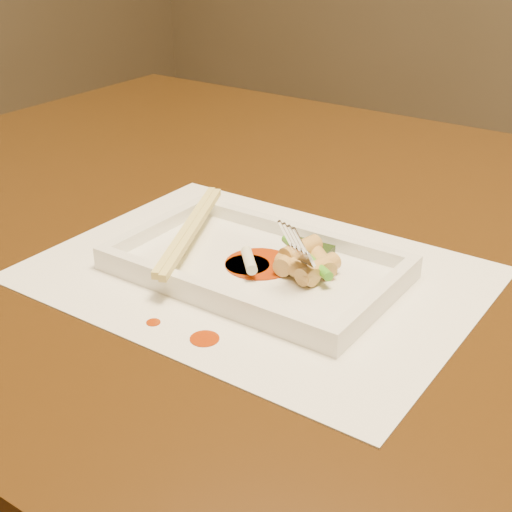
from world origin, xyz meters
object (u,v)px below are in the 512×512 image
Objects in this scene: plate_base at (256,269)px; fork at (335,202)px; table at (357,317)px; chopstick_a at (187,228)px; placemat at (256,274)px.

plate_base is 1.86× the size of fork.
table is 5.38× the size of plate_base.
table is 0.18m from plate_base.
plate_base is 1.27× the size of chopstick_a.
table is 0.22m from chopstick_a.
chopstick_a is at bearing 180.00° from plate_base.
fork is (0.07, 0.02, 0.08)m from plate_base.
fork is at bearing 14.42° from placemat.
fork is at bearing 6.75° from chopstick_a.
fork reaches higher than table.
table is at bearing 47.66° from chopstick_a.
table is at bearing 72.78° from placemat.
chopstick_a is (-0.08, 0.00, 0.03)m from placemat.
plate_base reaches higher than placemat.
fork is at bearing -76.82° from table.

